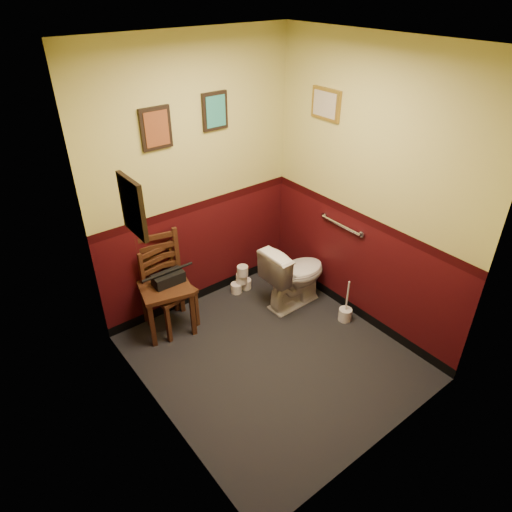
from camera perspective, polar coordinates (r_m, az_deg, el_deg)
The scene contains 17 objects.
floor at distance 4.39m, azimuth 2.05°, elevation -12.52°, with size 2.20×2.40×0.00m, color black.
ceiling at distance 3.15m, azimuth 3.08°, elevation 25.07°, with size 2.20×2.40×0.00m, color silver.
wall_back at distance 4.46m, azimuth -7.60°, elevation 8.96°, with size 2.20×2.70×0.00m, color #3A090C.
wall_front at distance 2.92m, azimuth 17.84°, elevation -6.12°, with size 2.20×2.70×0.00m, color #3A090C.
wall_left at distance 3.08m, azimuth -13.42°, elevation -3.10°, with size 2.40×2.70×0.00m, color #3A090C.
wall_right at distance 4.30m, azimuth 13.87°, elevation 7.36°, with size 2.40×2.70×0.00m, color #3A090C.
grab_bar at distance 4.59m, azimuth 10.62°, elevation 3.83°, with size 0.05×0.56×0.06m.
framed_print_back_a at distance 4.09m, azimuth -12.39°, elevation 15.31°, with size 0.28×0.04×0.36m.
framed_print_back_b at distance 4.36m, azimuth -5.15°, elevation 17.59°, with size 0.26×0.04×0.34m.
framed_print_left at distance 2.92m, azimuth -15.15°, elevation 5.99°, with size 0.04×0.30×0.38m.
framed_print_right at distance 4.43m, azimuth 8.71°, elevation 18.26°, with size 0.04×0.34×0.28m.
toilet at distance 4.83m, azimuth 4.85°, elevation -2.39°, with size 0.41×0.73×0.71m, color white.
toilet_brush at distance 4.83m, azimuth 11.08°, elevation -7.08°, with size 0.13×0.13×0.48m.
chair_left at distance 4.52m, azimuth -11.49°, elevation -3.49°, with size 0.56×0.56×1.00m.
chair_right at distance 4.57m, azimuth -10.98°, elevation -4.12°, with size 0.45×0.45×0.85m.
handbag at distance 4.48m, azimuth -10.84°, elevation -3.15°, with size 0.30×0.15×0.22m.
tp_stack at distance 5.12m, azimuth -1.81°, elevation -3.05°, with size 0.26×0.16×0.34m.
Camera 1 is at (-2.04, -2.37, 3.08)m, focal length 32.00 mm.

